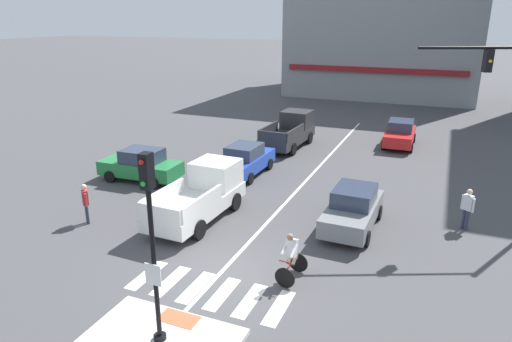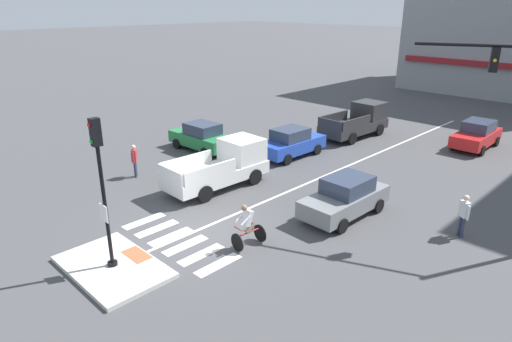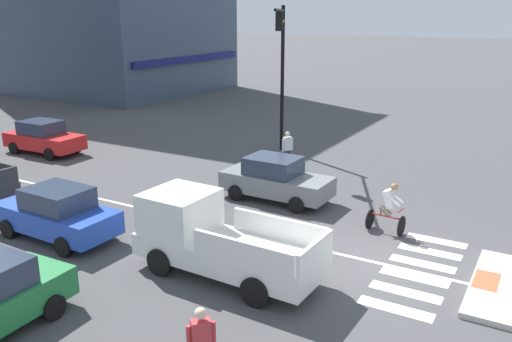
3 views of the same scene
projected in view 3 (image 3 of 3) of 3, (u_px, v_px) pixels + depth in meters
The scene contains 17 objects.
ground_plane at pixel (385, 263), 14.87m from camera, with size 300.00×300.00×0.00m, color #474749.
tactile_pad_front at pixel (486, 280), 13.57m from camera, with size 1.10×0.60×0.01m, color #DB5B38.
crosswalk_stripe_a at pixel (395, 309), 12.55m from camera, with size 0.44×1.80×0.01m, color silver.
crosswalk_stripe_b at pixel (405, 292), 13.30m from camera, with size 0.44×1.80×0.01m, color silver.
crosswalk_stripe_c at pixel (414, 277), 14.05m from camera, with size 0.44×1.80×0.01m, color silver.
crosswalk_stripe_d at pixel (422, 264), 14.80m from camera, with size 0.44×1.80×0.01m, color silver.
crosswalk_stripe_e at pixel (430, 251), 15.55m from camera, with size 0.44×1.80×0.01m, color silver.
crosswalk_stripe_f at pixel (436, 241), 16.31m from camera, with size 0.44×1.80×0.01m, color silver.
lane_centre_line at pixel (118, 203), 19.54m from camera, with size 0.14×28.00×0.01m, color silver.
traffic_light_mast at pixel (281, 59), 24.82m from camera, with size 5.31×2.45×7.10m.
car_blue_westbound_far at pixel (57, 213), 16.32m from camera, with size 1.92×4.14×1.64m.
car_red_eastbound_distant at pixel (44, 137), 26.28m from camera, with size 1.91×4.14×1.64m.
car_grey_eastbound_mid at pixel (276, 179), 19.67m from camera, with size 1.91×4.14×1.64m.
pickup_truck_white_westbound_near at pixel (214, 238), 14.09m from camera, with size 2.18×5.16×2.08m.
cyclist at pixel (389, 207), 16.65m from camera, with size 0.75×1.14×1.68m.
pedestrian_at_curb_left at pixel (201, 341), 9.65m from camera, with size 0.43×0.40×1.67m.
pedestrian_waiting_far_side at pixel (288, 147), 23.76m from camera, with size 0.47×0.38×1.67m.
Camera 3 is at (-13.53, -3.58, 6.72)m, focal length 37.16 mm.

